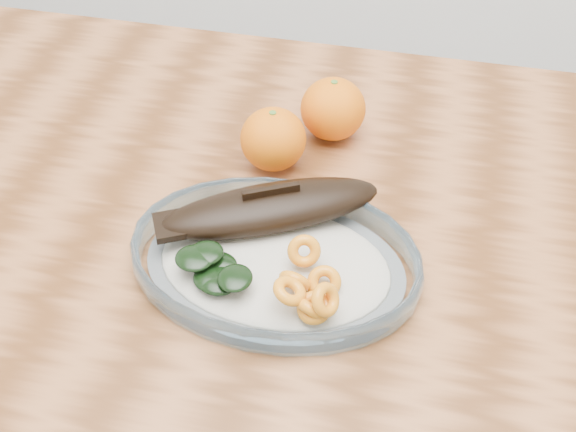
{
  "coord_description": "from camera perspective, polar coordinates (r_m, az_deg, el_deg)",
  "views": [
    {
      "loc": [
        0.12,
        -0.53,
        1.29
      ],
      "look_at": [
        -0.0,
        0.01,
        0.77
      ],
      "focal_mm": 45.0,
      "sensor_mm": 36.0,
      "label": 1
    }
  ],
  "objects": [
    {
      "name": "dining_table",
      "position": [
        0.84,
        0.06,
        -6.29
      ],
      "size": [
        1.2,
        0.8,
        0.75
      ],
      "color": "#593015",
      "rests_on": "ground"
    },
    {
      "name": "orange_right",
      "position": [
        0.83,
        -1.18,
        6.09
      ],
      "size": [
        0.08,
        0.08,
        0.08
      ],
      "primitive_type": "sphere",
      "color": "#E66504",
      "rests_on": "dining_table"
    },
    {
      "name": "plated_meal",
      "position": [
        0.72,
        -1.09,
        -3.14
      ],
      "size": [
        0.54,
        0.54,
        0.08
      ],
      "rotation": [
        0.0,
        0.0,
        -0.03
      ],
      "color": "white",
      "rests_on": "dining_table"
    },
    {
      "name": "orange_left",
      "position": [
        0.88,
        3.57,
        8.44
      ],
      "size": [
        0.08,
        0.08,
        0.08
      ],
      "primitive_type": "sphere",
      "color": "#E66504",
      "rests_on": "dining_table"
    }
  ]
}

